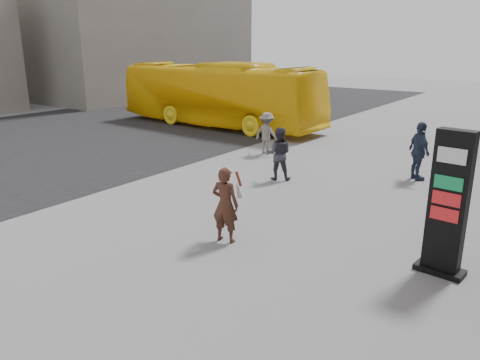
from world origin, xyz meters
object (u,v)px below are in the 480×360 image
Objects in this scene: info_pylon at (448,204)px; woman at (225,204)px; pedestrian_a at (279,154)px; bus at (218,95)px; pedestrian_c at (419,151)px; pedestrian_b at (267,133)px.

info_pylon is 4.36m from woman.
pedestrian_a is at bearing 153.94° from info_pylon.
bus is 10.06m from pedestrian_a.
info_pylon is 6.44m from pedestrian_c.
info_pylon is at bearing 143.77° from pedestrian_b.
pedestrian_a is (-1.57, 4.73, -0.03)m from woman.
pedestrian_c is at bearing 115.37° from info_pylon.
info_pylon is 16.71m from bus.
info_pylon reaches higher than woman.
bus is 7.12× the size of pedestrian_b.
pedestrian_c is (11.16, -4.03, -0.68)m from bus.
woman is at bearing 81.52° from pedestrian_a.
pedestrian_b is at bearing -74.07° from woman.
woman is at bearing 118.81° from pedestrian_b.
pedestrian_b is (-2.19, 2.72, -0.02)m from pedestrian_a.
pedestrian_c is at bearing -171.49° from pedestrian_a.
pedestrian_a is at bearing 80.76° from pedestrian_c.
pedestrian_c is (3.55, 2.51, 0.09)m from pedestrian_a.
woman is 14.56m from bus.
bus is at bearing 148.52° from info_pylon.
info_pylon is at bearing 155.24° from pedestrian_c.
bus is 6.26× the size of pedestrian_c.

